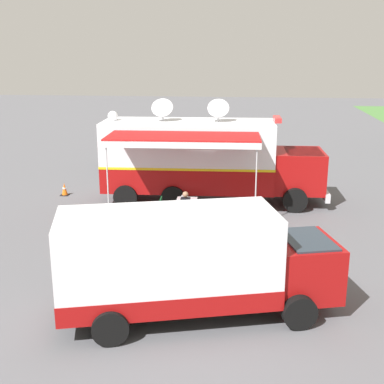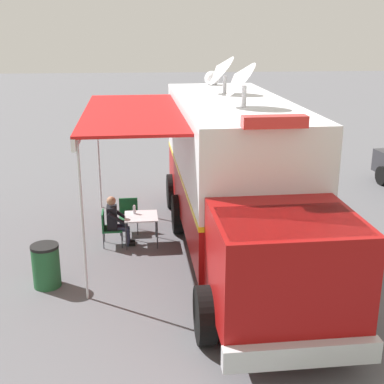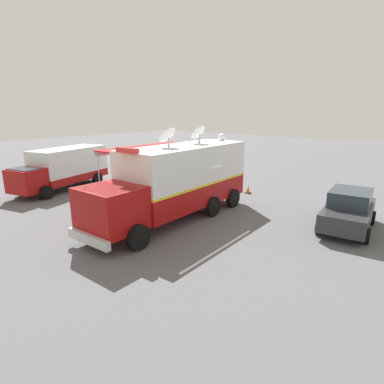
{
  "view_description": "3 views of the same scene",
  "coord_description": "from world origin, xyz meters",
  "px_view_note": "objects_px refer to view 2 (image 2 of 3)",
  "views": [
    {
      "loc": [
        21.25,
        2.33,
        6.44
      ],
      "look_at": [
        2.12,
        0.38,
        1.01
      ],
      "focal_mm": 47.69,
      "sensor_mm": 36.0,
      "label": 1
    },
    {
      "loc": [
        2.0,
        12.14,
        5.13
      ],
      "look_at": [
        0.92,
        -0.33,
        1.14
      ],
      "focal_mm": 48.7,
      "sensor_mm": 36.0,
      "label": 2
    },
    {
      "loc": [
        -10.0,
        11.67,
        5.15
      ],
      "look_at": [
        0.15,
        -0.64,
        1.0
      ],
      "focal_mm": 29.42,
      "sensor_mm": 36.0,
      "label": 3
    }
  ],
  "objects_px": {
    "traffic_cone": "(214,169)",
    "command_truck": "(236,172)",
    "folding_chair_beside_table": "(129,213)",
    "water_bottle": "(134,210)",
    "seated_responder": "(116,220)",
    "folding_chair_at_table": "(108,225)",
    "trash_bin": "(46,266)",
    "folding_table": "(141,218)"
  },
  "relations": [
    {
      "from": "seated_responder",
      "to": "trash_bin",
      "type": "distance_m",
      "value": 2.43
    },
    {
      "from": "water_bottle",
      "to": "seated_responder",
      "type": "relative_size",
      "value": 0.18
    },
    {
      "from": "command_truck",
      "to": "water_bottle",
      "type": "bearing_deg",
      "value": -17.14
    },
    {
      "from": "seated_responder",
      "to": "traffic_cone",
      "type": "bearing_deg",
      "value": -118.16
    },
    {
      "from": "command_truck",
      "to": "trash_bin",
      "type": "relative_size",
      "value": 10.5
    },
    {
      "from": "folding_chair_at_table",
      "to": "seated_responder",
      "type": "xyz_separation_m",
      "value": [
        -0.19,
        -0.01,
        0.14
      ]
    },
    {
      "from": "water_bottle",
      "to": "trash_bin",
      "type": "xyz_separation_m",
      "value": [
        1.77,
        2.21,
        -0.38
      ]
    },
    {
      "from": "water_bottle",
      "to": "seated_responder",
      "type": "bearing_deg",
      "value": 22.73
    },
    {
      "from": "command_truck",
      "to": "water_bottle",
      "type": "height_order",
      "value": "command_truck"
    },
    {
      "from": "folding_chair_beside_table",
      "to": "traffic_cone",
      "type": "relative_size",
      "value": 1.5
    },
    {
      "from": "seated_responder",
      "to": "trash_bin",
      "type": "bearing_deg",
      "value": 56.89
    },
    {
      "from": "folding_chair_at_table",
      "to": "seated_responder",
      "type": "distance_m",
      "value": 0.23
    },
    {
      "from": "seated_responder",
      "to": "traffic_cone",
      "type": "relative_size",
      "value": 2.16
    },
    {
      "from": "folding_table",
      "to": "folding_chair_beside_table",
      "type": "height_order",
      "value": "folding_chair_beside_table"
    },
    {
      "from": "folding_chair_at_table",
      "to": "trash_bin",
      "type": "distance_m",
      "value": 2.32
    },
    {
      "from": "folding_chair_beside_table",
      "to": "traffic_cone",
      "type": "xyz_separation_m",
      "value": [
        -2.89,
        -5.03,
        -0.23
      ]
    },
    {
      "from": "folding_table",
      "to": "folding_chair_at_table",
      "type": "distance_m",
      "value": 0.82
    },
    {
      "from": "seated_responder",
      "to": "water_bottle",
      "type": "bearing_deg",
      "value": -157.27
    },
    {
      "from": "seated_responder",
      "to": "traffic_cone",
      "type": "distance_m",
      "value": 6.71
    },
    {
      "from": "seated_responder",
      "to": "traffic_cone",
      "type": "xyz_separation_m",
      "value": [
        -3.16,
        -5.91,
        -0.37
      ]
    },
    {
      "from": "trash_bin",
      "to": "folding_table",
      "type": "bearing_deg",
      "value": -133.26
    },
    {
      "from": "folding_chair_beside_table",
      "to": "trash_bin",
      "type": "relative_size",
      "value": 0.96
    },
    {
      "from": "folding_chair_beside_table",
      "to": "seated_responder",
      "type": "height_order",
      "value": "seated_responder"
    },
    {
      "from": "traffic_cone",
      "to": "command_truck",
      "type": "bearing_deg",
      "value": 86.93
    },
    {
      "from": "folding_chair_beside_table",
      "to": "seated_responder",
      "type": "relative_size",
      "value": 0.7
    },
    {
      "from": "folding_chair_at_table",
      "to": "folding_chair_beside_table",
      "type": "distance_m",
      "value": 1.0
    },
    {
      "from": "folding_chair_at_table",
      "to": "seated_responder",
      "type": "relative_size",
      "value": 0.7
    },
    {
      "from": "folding_chair_at_table",
      "to": "folding_chair_beside_table",
      "type": "height_order",
      "value": "same"
    },
    {
      "from": "folding_chair_at_table",
      "to": "water_bottle",
      "type": "bearing_deg",
      "value": -163.12
    },
    {
      "from": "folding_chair_beside_table",
      "to": "trash_bin",
      "type": "bearing_deg",
      "value": 61.18
    },
    {
      "from": "command_truck",
      "to": "folding_chair_at_table",
      "type": "relative_size",
      "value": 10.98
    },
    {
      "from": "folding_chair_beside_table",
      "to": "seated_responder",
      "type": "xyz_separation_m",
      "value": [
        0.28,
        0.88,
        0.14
      ]
    },
    {
      "from": "command_truck",
      "to": "folding_chair_beside_table",
      "type": "xyz_separation_m",
      "value": [
        2.54,
        -1.42,
        -1.43
      ]
    },
    {
      "from": "folding_chair_at_table",
      "to": "seated_responder",
      "type": "bearing_deg",
      "value": -178.34
    },
    {
      "from": "folding_table",
      "to": "folding_chair_beside_table",
      "type": "bearing_deg",
      "value": -68.51
    },
    {
      "from": "water_bottle",
      "to": "folding_chair_beside_table",
      "type": "distance_m",
      "value": 0.78
    },
    {
      "from": "folding_table",
      "to": "water_bottle",
      "type": "distance_m",
      "value": 0.28
    },
    {
      "from": "folding_chair_beside_table",
      "to": "seated_responder",
      "type": "bearing_deg",
      "value": 72.52
    },
    {
      "from": "trash_bin",
      "to": "traffic_cone",
      "type": "bearing_deg",
      "value": -119.47
    },
    {
      "from": "command_truck",
      "to": "seated_responder",
      "type": "distance_m",
      "value": 3.15
    },
    {
      "from": "command_truck",
      "to": "seated_responder",
      "type": "bearing_deg",
      "value": -10.9
    },
    {
      "from": "trash_bin",
      "to": "folding_chair_at_table",
      "type": "bearing_deg",
      "value": -119.27
    }
  ]
}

